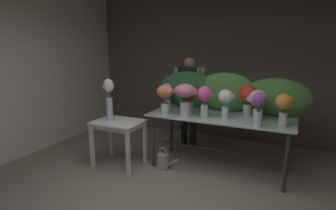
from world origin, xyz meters
name	(u,v)px	position (x,y,z in m)	size (l,w,h in m)	color
ground_plane	(198,166)	(0.00, 1.65, 0.00)	(7.51, 7.51, 0.00)	gray
wall_back	(226,67)	(0.00, 3.31, 1.44)	(5.78, 0.12, 2.88)	#5B564C
wall_left	(55,68)	(-2.89, 1.65, 1.44)	(0.12, 3.43, 2.88)	beige
display_table_glass	(220,123)	(0.31, 1.74, 0.72)	(2.13, 0.90, 0.85)	#ADCAC1
side_table_white	(118,127)	(-1.15, 1.18, 0.63)	(0.74, 0.58, 0.73)	white
florist	(189,91)	(-0.48, 2.48, 1.04)	(0.60, 0.24, 1.68)	#232328
foliage_backdrop	(232,93)	(0.40, 2.06, 1.14)	(2.42, 0.32, 0.62)	#28562D
vase_fuchsia_lilies	(205,98)	(0.13, 1.52, 1.13)	(0.24, 0.21, 0.47)	silver
vase_sunset_stock	(284,106)	(1.19, 1.53, 1.12)	(0.22, 0.22, 0.43)	silver
vase_peach_roses	(258,101)	(0.84, 1.69, 1.12)	(0.29, 0.26, 0.44)	silver
vase_ivory_dahlias	(226,100)	(0.41, 1.60, 1.11)	(0.23, 0.20, 0.42)	silver
vase_violet_anemones	(259,106)	(0.90, 1.37, 1.12)	(0.19, 0.18, 0.45)	silver
vase_rosy_peonies	(185,95)	(-0.15, 1.45, 1.17)	(0.35, 0.31, 0.49)	silver
vase_coral_snapdragons	(165,95)	(-0.49, 1.50, 1.14)	(0.27, 0.25, 0.45)	silver
vase_lilac_freesia	(167,94)	(-0.64, 1.88, 1.08)	(0.18, 0.18, 0.42)	silver
vase_crimson_carnations	(190,99)	(-0.19, 1.74, 1.06)	(0.18, 0.18, 0.36)	silver
vase_scarlet_tulips	(248,97)	(0.68, 1.89, 1.13)	(0.25, 0.25, 0.47)	silver
vase_white_roses_tall	(109,97)	(-1.30, 1.18, 1.09)	(0.16, 0.16, 0.65)	silver
watering_can	(163,161)	(-0.46, 1.35, 0.13)	(0.35, 0.18, 0.34)	#999EA3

